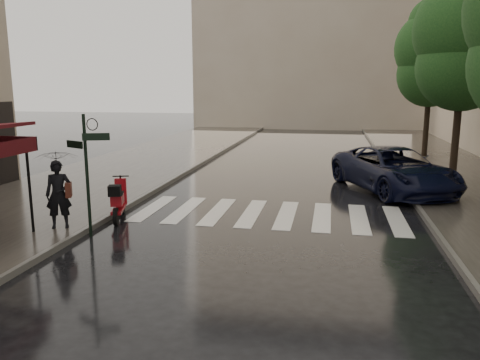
% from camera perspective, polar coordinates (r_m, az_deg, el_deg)
% --- Properties ---
extents(ground, '(120.00, 120.00, 0.00)m').
position_cam_1_polar(ground, '(9.58, -19.96, -12.37)').
color(ground, black).
rests_on(ground, ground).
extents(sidewalk_near, '(6.00, 60.00, 0.12)m').
position_cam_1_polar(sidewalk_near, '(21.85, -14.10, 1.20)').
color(sidewalk_near, '#38332D').
rests_on(sidewalk_near, ground).
extents(sidewalk_far, '(5.50, 60.00, 0.12)m').
position_cam_1_polar(sidewalk_far, '(20.57, 26.43, -0.25)').
color(sidewalk_far, '#38332D').
rests_on(sidewalk_far, ground).
extents(curb_near, '(0.12, 60.00, 0.16)m').
position_cam_1_polar(curb_near, '(20.74, -6.45, 0.99)').
color(curb_near, '#595651').
rests_on(curb_near, ground).
extents(curb_far, '(0.12, 60.00, 0.16)m').
position_cam_1_polar(curb_far, '(20.00, 18.69, 0.08)').
color(curb_far, '#595651').
rests_on(curb_far, ground).
extents(crosswalk, '(7.85, 3.20, 0.01)m').
position_cam_1_polar(crosswalk, '(14.08, 3.55, -4.13)').
color(crosswalk, silver).
rests_on(crosswalk, ground).
extents(signpost, '(1.17, 0.29, 3.10)m').
position_cam_1_polar(signpost, '(12.17, -18.18, 1.69)').
color(signpost, black).
rests_on(signpost, ground).
extents(backdrop_building, '(22.00, 6.00, 20.00)m').
position_cam_1_polar(backdrop_building, '(45.93, 9.28, 18.91)').
color(backdrop_building, tan).
rests_on(backdrop_building, ground).
extents(tree_mid, '(3.80, 3.80, 8.34)m').
position_cam_1_polar(tree_mid, '(20.14, 25.71, 15.46)').
color(tree_mid, black).
rests_on(tree_mid, sidewalk_far).
extents(tree_far, '(3.80, 3.80, 8.16)m').
position_cam_1_polar(tree_far, '(26.99, 22.34, 14.06)').
color(tree_far, black).
rests_on(tree_far, sidewalk_far).
extents(pedestrian_with_umbrella, '(1.41, 1.42, 2.51)m').
position_cam_1_polar(pedestrian_with_umbrella, '(12.84, -21.46, 1.75)').
color(pedestrian_with_umbrella, black).
rests_on(pedestrian_with_umbrella, sidewalk_near).
extents(scooter, '(0.78, 1.72, 1.16)m').
position_cam_1_polar(scooter, '(13.79, -14.60, -2.52)').
color(scooter, black).
rests_on(scooter, ground).
extents(parked_car, '(4.75, 6.33, 1.60)m').
position_cam_1_polar(parked_car, '(17.88, 18.22, 1.21)').
color(parked_car, black).
rests_on(parked_car, ground).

